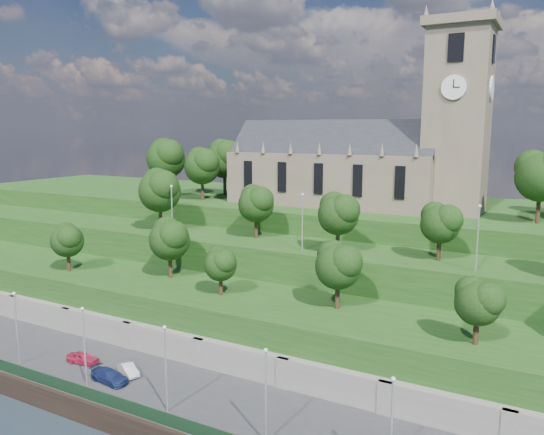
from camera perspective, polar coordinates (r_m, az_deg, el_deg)
The scene contains 15 objects.
promenade at distance 52.63m, azimuth -6.78°, elevation -19.77°, with size 160.00×12.00×2.00m, color #2D2D30.
fence at distance 48.13m, azimuth -10.78°, elevation -20.70°, with size 160.00×0.10×1.20m, color #15311C.
retaining_wall at distance 56.35m, azimuth -3.18°, elevation -15.92°, with size 160.00×2.10×5.00m.
embankment_lower at distance 60.52m, azimuth -0.13°, elevation -12.50°, with size 160.00×12.00×8.00m, color #1B3E14.
embankment_upper at distance 69.14m, azimuth 4.28°, elevation -7.92°, with size 160.00×10.00×12.00m, color #1B3E14.
hilltop at distance 87.71m, azimuth 9.94°, elevation -3.26°, with size 160.00×32.00×15.00m, color #1B3E14.
church at distance 81.63m, azimuth 9.87°, elevation 6.46°, with size 38.60×12.35×27.60m.
trees_lower at distance 56.62m, azimuth 3.56°, elevation -4.68°, with size 67.48×8.79×7.87m.
trees_upper at distance 64.02m, azimuth 7.46°, elevation 1.37°, with size 62.20×8.59×9.39m.
trees_hilltop at distance 81.04m, azimuth 8.55°, elevation 5.77°, with size 73.90×16.35×10.19m.
lamp_posts_promenade at distance 48.75m, azimuth -11.36°, elevation -15.03°, with size 60.36×0.36×7.97m.
lamp_posts_upper at distance 64.12m, azimuth 3.29°, elevation 0.01°, with size 40.36×0.36×7.05m.
car_left at distance 61.76m, azimuth -19.69°, elevation -14.03°, with size 1.41×3.51×1.20m, color #AB1C3B.
car_middle at distance 57.92m, azimuth -15.24°, elevation -15.46°, with size 1.19×3.42×1.13m, color #A1A0A4.
car_right at distance 56.80m, azimuth -17.09°, elevation -15.99°, with size 1.76×4.34×1.26m, color #15214C.
Camera 1 is at (26.85, -31.26, 26.70)m, focal length 35.00 mm.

